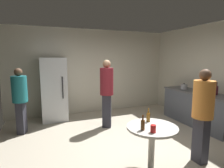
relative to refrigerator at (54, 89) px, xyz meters
The scene contains 15 objects.
ground_plane 2.71m from the refrigerator, 60.14° to the right, with size 5.20×5.20×0.10m, color #B2A893.
wall_back 1.41m from the refrigerator, 18.81° to the left, with size 5.32×0.06×2.70m, color beige.
wall_side_right 4.49m from the refrigerator, 29.47° to the right, with size 0.06×5.20×2.70m, color beige.
refrigerator is the anchor object (origin of this frame).
kitchen_counter 4.01m from the refrigerator, 27.21° to the right, with size 0.64×2.06×0.90m.
kettle 3.74m from the refrigerator, 20.93° to the right, with size 0.24×0.17×0.18m.
wine_bottle_on_counter 4.28m from the refrigerator, 32.19° to the right, with size 0.08×0.08×0.31m.
beer_bottle_on_counter 3.99m from the refrigerator, 26.62° to the right, with size 0.06×0.06×0.23m.
foreground_table 3.36m from the refrigerator, 68.18° to the right, with size 0.80×0.80×0.73m.
beer_bottle_amber 3.18m from the refrigerator, 65.75° to the right, with size 0.06×0.06×0.23m.
beer_bottle_brown 3.34m from the refrigerator, 72.00° to the right, with size 0.06×0.06×0.23m.
plastic_cup_red 3.49m from the refrigerator, 71.20° to the right, with size 0.08×0.08×0.11m, color red.
person_in_orange_shirt 3.88m from the refrigerator, 56.12° to the right, with size 0.35×0.35×1.62m.
person_in_maroon_shirt 1.64m from the refrigerator, 41.98° to the right, with size 0.46×0.46×1.75m.
person_in_teal_shirt 1.09m from the refrigerator, 137.91° to the right, with size 0.43×0.43×1.56m.
Camera 1 is at (-1.62, -3.24, 1.81)m, focal length 29.55 mm.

